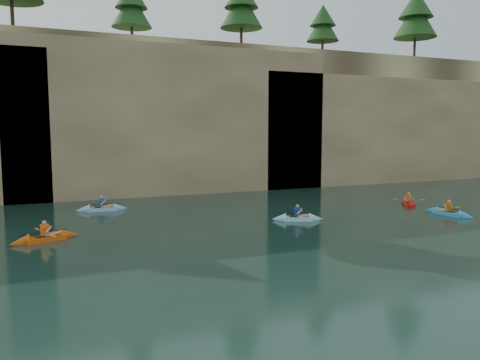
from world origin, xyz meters
name	(u,v)px	position (x,y,z in m)	size (l,w,h in m)	color
ground	(312,290)	(0.00, 0.00, 0.00)	(160.00, 160.00, 0.00)	black
cliff	(134,116)	(0.00, 30.00, 6.00)	(70.00, 16.00, 12.00)	tan
cliff_slab_center	(178,118)	(2.00, 22.60, 5.70)	(24.00, 2.40, 11.40)	tan
cliff_slab_east	(389,129)	(22.00, 22.60, 4.92)	(26.00, 2.40, 9.84)	tan
sea_cave_center	(98,176)	(-4.00, 21.95, 1.60)	(3.50, 1.00, 3.20)	black
sea_cave_east	(276,162)	(10.00, 21.95, 2.25)	(5.00, 1.00, 4.50)	black
kayaker_orange	(45,238)	(-7.57, 9.97, 0.14)	(3.06, 2.16, 1.14)	#DF500E
kayaker_ltblue_near	(297,218)	(5.02, 9.70, 0.13)	(2.81, 2.05, 1.09)	#90DDF2
kayaker_red_far	(409,203)	(14.23, 11.38, 0.13)	(2.17, 2.71, 1.05)	red
kayaker_ltblue_mid	(102,208)	(-4.37, 16.87, 0.14)	(3.08, 2.28, 1.15)	#88B5E3
kayaker_blue_east	(448,213)	(13.81, 7.73, 0.13)	(2.17, 3.15, 1.09)	#42A3E2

